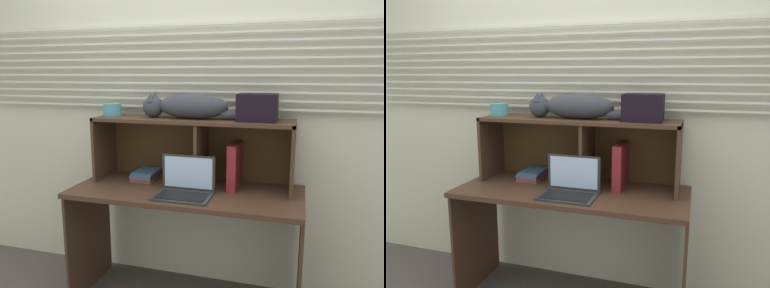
% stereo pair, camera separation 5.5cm
% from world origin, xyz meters
% --- Properties ---
extents(back_panel_with_blinds, '(4.40, 0.08, 2.50)m').
position_xyz_m(back_panel_with_blinds, '(0.00, 0.55, 1.26)').
color(back_panel_with_blinds, beige).
rests_on(back_panel_with_blinds, ground).
extents(desk, '(1.42, 0.60, 0.77)m').
position_xyz_m(desk, '(0.00, 0.21, 0.61)').
color(desk, '#432C1E').
rests_on(desk, ground).
extents(hutch_shelf_unit, '(1.28, 0.32, 0.43)m').
position_xyz_m(hutch_shelf_unit, '(0.01, 0.37, 1.06)').
color(hutch_shelf_unit, '#432C1E').
rests_on(hutch_shelf_unit, desk).
extents(cat, '(0.79, 0.17, 0.17)m').
position_xyz_m(cat, '(-0.02, 0.34, 1.27)').
color(cat, '#32363F').
rests_on(cat, hutch_shelf_unit).
extents(laptop, '(0.33, 0.24, 0.23)m').
position_xyz_m(laptop, '(0.02, 0.11, 0.81)').
color(laptop, '#292929').
rests_on(laptop, desk).
extents(binder_upright, '(0.05, 0.25, 0.28)m').
position_xyz_m(binder_upright, '(0.28, 0.34, 0.91)').
color(binder_upright, maroon).
rests_on(binder_upright, desk).
extents(book_stack, '(0.15, 0.22, 0.06)m').
position_xyz_m(book_stack, '(-0.32, 0.34, 0.80)').
color(book_stack, gray).
rests_on(book_stack, desk).
extents(small_basket, '(0.12, 0.12, 0.08)m').
position_xyz_m(small_basket, '(-0.56, 0.34, 1.24)').
color(small_basket, teal).
rests_on(small_basket, hutch_shelf_unit).
extents(storage_box, '(0.23, 0.19, 0.16)m').
position_xyz_m(storage_box, '(0.41, 0.34, 1.28)').
color(storage_box, black).
rests_on(storage_box, hutch_shelf_unit).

